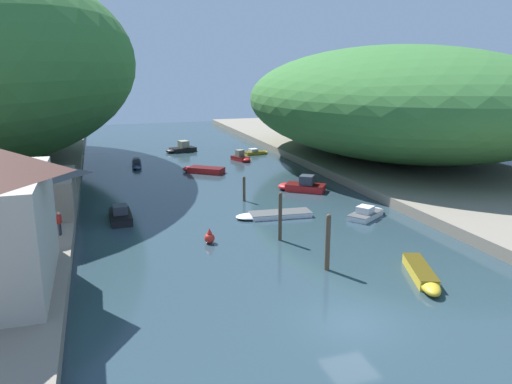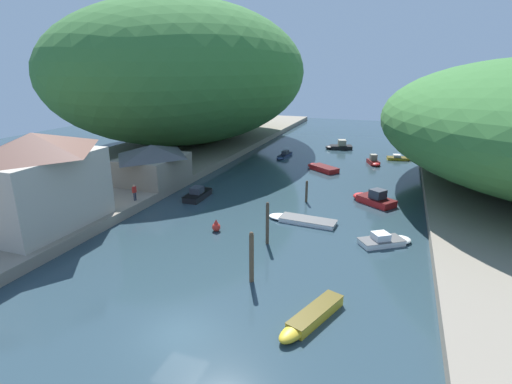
{
  "view_description": "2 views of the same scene",
  "coord_description": "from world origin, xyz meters",
  "px_view_note": "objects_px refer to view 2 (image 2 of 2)",
  "views": [
    {
      "loc": [
        -11.33,
        -19.89,
        12.43
      ],
      "look_at": [
        1.28,
        19.58,
        1.98
      ],
      "focal_mm": 35.0,
      "sensor_mm": 36.0,
      "label": 1
    },
    {
      "loc": [
        10.32,
        -15.87,
        14.05
      ],
      "look_at": [
        -2.09,
        18.29,
        2.47
      ],
      "focal_mm": 28.0,
      "sensor_mm": 36.0,
      "label": 2
    }
  ],
  "objects_px": {
    "waterfront_building": "(39,179)",
    "channel_buoy_near": "(216,226)",
    "boat_near_quay": "(400,158)",
    "boat_moored_right": "(309,319)",
    "boat_navy_launch": "(284,155)",
    "boat_far_right_bank": "(374,162)",
    "boat_red_skiff": "(321,168)",
    "boat_open_rowboat": "(300,220)",
    "boat_far_upstream": "(200,193)",
    "boat_yellow_tender": "(339,146)",
    "person_on_quay": "(134,191)",
    "boat_mid_channel": "(386,240)",
    "boathouse_shed": "(152,163)",
    "boat_cabin_cruiser": "(373,198)"
  },
  "relations": [
    {
      "from": "boat_navy_launch",
      "to": "channel_buoy_near",
      "type": "distance_m",
      "value": 30.83
    },
    {
      "from": "boat_far_upstream",
      "to": "boat_moored_right",
      "type": "relative_size",
      "value": 0.9
    },
    {
      "from": "boathouse_shed",
      "to": "boat_red_skiff",
      "type": "height_order",
      "value": "boathouse_shed"
    },
    {
      "from": "boathouse_shed",
      "to": "boat_far_upstream",
      "type": "distance_m",
      "value": 7.19
    },
    {
      "from": "boat_near_quay",
      "to": "boat_far_right_bank",
      "type": "bearing_deg",
      "value": -48.27
    },
    {
      "from": "waterfront_building",
      "to": "boat_far_upstream",
      "type": "xyz_separation_m",
      "value": [
        7.48,
        13.83,
        -4.6
      ]
    },
    {
      "from": "boat_yellow_tender",
      "to": "person_on_quay",
      "type": "xyz_separation_m",
      "value": [
        -14.69,
        -38.02,
        1.42
      ]
    },
    {
      "from": "boat_moored_right",
      "to": "boat_far_upstream",
      "type": "bearing_deg",
      "value": -27.05
    },
    {
      "from": "boat_navy_launch",
      "to": "boat_moored_right",
      "type": "relative_size",
      "value": 0.94
    },
    {
      "from": "boat_near_quay",
      "to": "channel_buoy_near",
      "type": "bearing_deg",
      "value": -33.32
    },
    {
      "from": "channel_buoy_near",
      "to": "boat_near_quay",
      "type": "bearing_deg",
      "value": 67.18
    },
    {
      "from": "boat_near_quay",
      "to": "boat_far_right_bank",
      "type": "xyz_separation_m",
      "value": [
        -3.56,
        -4.6,
        0.17
      ]
    },
    {
      "from": "boat_moored_right",
      "to": "channel_buoy_near",
      "type": "relative_size",
      "value": 4.97
    },
    {
      "from": "boat_yellow_tender",
      "to": "boat_open_rowboat",
      "type": "bearing_deg",
      "value": 166.98
    },
    {
      "from": "boat_navy_launch",
      "to": "boat_yellow_tender",
      "type": "relative_size",
      "value": 1.06
    },
    {
      "from": "boat_open_rowboat",
      "to": "boat_cabin_cruiser",
      "type": "bearing_deg",
      "value": -32.85
    },
    {
      "from": "waterfront_building",
      "to": "boat_far_upstream",
      "type": "height_order",
      "value": "waterfront_building"
    },
    {
      "from": "boat_mid_channel",
      "to": "boat_yellow_tender",
      "type": "distance_m",
      "value": 39.24
    },
    {
      "from": "boat_navy_launch",
      "to": "waterfront_building",
      "type": "bearing_deg",
      "value": 77.59
    },
    {
      "from": "boathouse_shed",
      "to": "boat_navy_launch",
      "type": "height_order",
      "value": "boathouse_shed"
    },
    {
      "from": "boat_far_upstream",
      "to": "person_on_quay",
      "type": "relative_size",
      "value": 3.0
    },
    {
      "from": "boat_near_quay",
      "to": "boat_yellow_tender",
      "type": "bearing_deg",
      "value": -127.5
    },
    {
      "from": "waterfront_building",
      "to": "boat_moored_right",
      "type": "distance_m",
      "value": 24.9
    },
    {
      "from": "boat_near_quay",
      "to": "boat_moored_right",
      "type": "bearing_deg",
      "value": -15.64
    },
    {
      "from": "boathouse_shed",
      "to": "boat_far_right_bank",
      "type": "distance_m",
      "value": 32.07
    },
    {
      "from": "waterfront_building",
      "to": "boat_near_quay",
      "type": "distance_m",
      "value": 49.88
    },
    {
      "from": "boat_near_quay",
      "to": "person_on_quay",
      "type": "height_order",
      "value": "person_on_quay"
    },
    {
      "from": "waterfront_building",
      "to": "boat_mid_channel",
      "type": "xyz_separation_m",
      "value": [
        27.61,
        8.14,
        -4.71
      ]
    },
    {
      "from": "boat_navy_launch",
      "to": "boat_open_rowboat",
      "type": "distance_m",
      "value": 27.54
    },
    {
      "from": "boathouse_shed",
      "to": "boat_near_quay",
      "type": "distance_m",
      "value": 37.81
    },
    {
      "from": "boat_moored_right",
      "to": "boat_far_right_bank",
      "type": "height_order",
      "value": "boat_far_right_bank"
    },
    {
      "from": "boat_red_skiff",
      "to": "boat_open_rowboat",
      "type": "xyz_separation_m",
      "value": [
        1.91,
        -19.97,
        -0.13
      ]
    },
    {
      "from": "boat_yellow_tender",
      "to": "boat_far_upstream",
      "type": "bearing_deg",
      "value": 146.14
    },
    {
      "from": "boat_mid_channel",
      "to": "person_on_quay",
      "type": "distance_m",
      "value": 24.49
    },
    {
      "from": "boat_far_upstream",
      "to": "boat_moored_right",
      "type": "distance_m",
      "value": 24.7
    },
    {
      "from": "boat_moored_right",
      "to": "boat_yellow_tender",
      "type": "relative_size",
      "value": 1.13
    },
    {
      "from": "boathouse_shed",
      "to": "channel_buoy_near",
      "type": "relative_size",
      "value": 7.3
    },
    {
      "from": "boat_far_upstream",
      "to": "boat_yellow_tender",
      "type": "height_order",
      "value": "boat_yellow_tender"
    },
    {
      "from": "boat_near_quay",
      "to": "boat_open_rowboat",
      "type": "distance_m",
      "value": 31.55
    },
    {
      "from": "boat_navy_launch",
      "to": "boat_mid_channel",
      "type": "height_order",
      "value": "boat_mid_channel"
    },
    {
      "from": "boat_near_quay",
      "to": "boat_mid_channel",
      "type": "relative_size",
      "value": 0.86
    },
    {
      "from": "waterfront_building",
      "to": "channel_buoy_near",
      "type": "height_order",
      "value": "waterfront_building"
    },
    {
      "from": "boat_far_right_bank",
      "to": "boat_yellow_tender",
      "type": "bearing_deg",
      "value": -76.75
    },
    {
      "from": "channel_buoy_near",
      "to": "boat_mid_channel",
      "type": "bearing_deg",
      "value": 9.33
    },
    {
      "from": "boat_red_skiff",
      "to": "waterfront_building",
      "type": "bearing_deg",
      "value": -172.68
    },
    {
      "from": "boathouse_shed",
      "to": "boat_navy_launch",
      "type": "bearing_deg",
      "value": 65.78
    },
    {
      "from": "channel_buoy_near",
      "to": "boat_cabin_cruiser",
      "type": "bearing_deg",
      "value": 45.37
    },
    {
      "from": "boat_far_upstream",
      "to": "boat_red_skiff",
      "type": "distance_m",
      "value": 19.61
    },
    {
      "from": "boat_navy_launch",
      "to": "boat_mid_channel",
      "type": "bearing_deg",
      "value": 124.74
    },
    {
      "from": "boat_navy_launch",
      "to": "boat_far_right_bank",
      "type": "bearing_deg",
      "value": -176.87
    }
  ]
}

